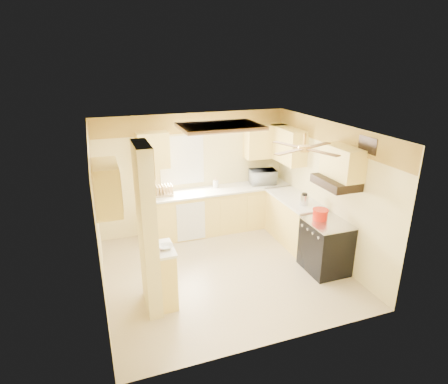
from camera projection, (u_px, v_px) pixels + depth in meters
name	position (u px, v px, depth m)	size (l,w,h in m)	color
floor	(224.00, 270.00, 6.60)	(4.00, 4.00, 0.00)	tan
ceiling	(224.00, 130.00, 5.75)	(4.00, 4.00, 0.00)	white
wall_back	(194.00, 173.00, 7.86)	(4.00, 4.00, 0.00)	#ECD890
wall_front	(278.00, 261.00, 4.49)	(4.00, 4.00, 0.00)	#ECD890
wall_left	(97.00, 222.00, 5.54)	(3.80, 3.80, 0.00)	#ECD890
wall_right	(328.00, 191.00, 6.81)	(3.80, 3.80, 0.00)	#ECD890
wallpaper_border	(193.00, 123.00, 7.48)	(4.00, 0.02, 0.40)	gold
partition_column	(147.00, 231.00, 5.26)	(0.20, 0.70, 2.50)	#ECD890
partition_ledge	(166.00, 277.00, 5.60)	(0.25, 0.55, 0.90)	#FFDE6C
ledge_top	(164.00, 249.00, 5.44)	(0.28, 0.58, 0.04)	silver
lower_cabinets_back	(221.00, 210.00, 8.02)	(3.00, 0.60, 0.90)	#FFDE6C
lower_cabinets_right	(294.00, 221.00, 7.52)	(0.60, 1.40, 0.90)	#FFDE6C
countertop_back	(221.00, 190.00, 7.85)	(3.04, 0.64, 0.04)	silver
countertop_right	(295.00, 199.00, 7.35)	(0.64, 1.44, 0.04)	silver
dishwasher_panel	(191.00, 222.00, 7.52)	(0.58, 0.02, 0.80)	white
window	(182.00, 160.00, 7.66)	(0.92, 0.02, 1.02)	white
upper_cab_back_left	(153.00, 150.00, 7.23)	(0.60, 0.35, 0.70)	#FFDE6C
upper_cab_back_right	(265.00, 141.00, 7.98)	(0.90, 0.35, 0.70)	#FFDE6C
upper_cab_right	(288.00, 145.00, 7.65)	(0.35, 1.00, 0.70)	#FFDE6C
upper_cab_left_wall	(106.00, 188.00, 5.17)	(0.35, 0.75, 0.70)	#FFDE6C
upper_cab_over_stove	(342.00, 162.00, 6.02)	(0.35, 0.76, 0.52)	#FFDE6C
stove	(326.00, 246.00, 6.48)	(0.68, 0.77, 0.92)	black
range_hood	(336.00, 182.00, 6.11)	(0.50, 0.76, 0.14)	black
poster_menu	(152.00, 190.00, 5.09)	(0.02, 0.42, 0.57)	black
poster_nashville	(155.00, 233.00, 5.31)	(0.02, 0.42, 0.57)	black
ceiling_light_panel	(220.00, 127.00, 6.24)	(1.35, 0.95, 0.06)	brown
ceiling_fan	(304.00, 148.00, 5.52)	(1.15, 1.15, 0.26)	gold
vent_grate	(368.00, 145.00, 5.64)	(0.02, 0.40, 0.25)	black
microwave	(263.00, 177.00, 8.13)	(0.55, 0.38, 0.31)	white
bowl	(166.00, 247.00, 5.41)	(0.21, 0.21, 0.05)	white
dutch_oven	(320.00, 214.00, 6.42)	(0.27, 0.27, 0.18)	red
kettle	(304.00, 200.00, 6.96)	(0.15, 0.15, 0.23)	silver
dish_rack	(164.00, 192.00, 7.48)	(0.38, 0.30, 0.20)	tan
utensil_crock	(216.00, 184.00, 7.92)	(0.11, 0.11, 0.23)	white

